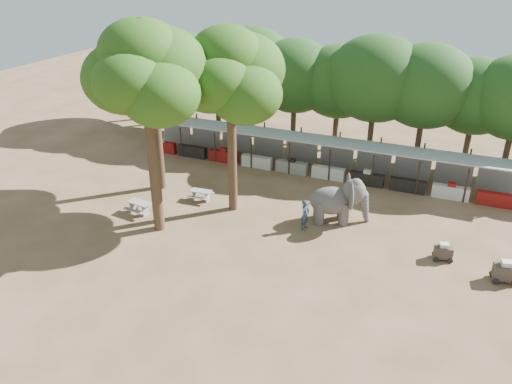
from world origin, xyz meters
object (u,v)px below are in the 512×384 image
at_px(handler, 305,215).
at_px(picnic_table_far, 201,194).
at_px(cart_front, 443,252).
at_px(yard_tree_back, 230,75).
at_px(picnic_table_near, 140,206).
at_px(elephant, 339,200).
at_px(yard_tree_center, 145,73).
at_px(yard_tree_left, 151,69).
at_px(cart_back, 505,271).

height_order(handler, picnic_table_far, handler).
bearing_deg(handler, cart_front, -81.56).
height_order(yard_tree_back, picnic_table_near, yard_tree_back).
bearing_deg(elephant, yard_tree_center, -173.74).
xyz_separation_m(yard_tree_back, picnic_table_far, (-2.35, 0.11, -8.09)).
xyz_separation_m(yard_tree_left, cart_front, (19.00, -2.23, -7.71)).
xyz_separation_m(handler, cart_back, (10.83, -1.23, -0.35)).
distance_m(picnic_table_far, cart_back, 18.47).
xyz_separation_m(handler, picnic_table_far, (-7.50, 1.00, -0.48)).
bearing_deg(yard_tree_left, picnic_table_far, -13.75).
xyz_separation_m(yard_tree_left, elephant, (12.76, -0.24, -6.76)).
bearing_deg(cart_back, yard_tree_center, 174.03).
xyz_separation_m(elephant, handler, (-1.61, -1.66, -0.50)).
xyz_separation_m(yard_tree_left, picnic_table_far, (3.65, -0.89, -7.75)).
height_order(yard_tree_center, cart_front, yard_tree_center).
relative_size(picnic_table_far, cart_front, 1.28).
bearing_deg(cart_back, yard_tree_left, 160.30).
distance_m(handler, cart_front, 7.87).
xyz_separation_m(yard_tree_center, cart_front, (16.00, 2.78, -8.72)).
relative_size(yard_tree_left, elephant, 2.85).
distance_m(yard_tree_left, handler, 13.44).
bearing_deg(cart_front, yard_tree_back, 161.99).
height_order(yard_tree_center, yard_tree_back, yard_tree_center).
bearing_deg(yard_tree_back, yard_tree_center, -126.86).
distance_m(elephant, picnic_table_far, 9.18).
xyz_separation_m(yard_tree_left, cart_back, (21.98, -3.12, -7.62)).
bearing_deg(picnic_table_near, yard_tree_left, 111.24).
bearing_deg(cart_back, cart_front, 151.64).
distance_m(elephant, handler, 2.36).
bearing_deg(elephant, cart_back, -37.13).
distance_m(handler, cart_back, 10.91).
bearing_deg(picnic_table_near, picnic_table_far, 56.95).
bearing_deg(yard_tree_left, cart_front, -6.68).
relative_size(yard_tree_back, picnic_table_far, 7.81).
bearing_deg(yard_tree_center, picnic_table_far, 81.00).
bearing_deg(elephant, yard_tree_left, 159.17).
relative_size(yard_tree_back, handler, 6.07).
distance_m(picnic_table_far, cart_front, 15.41).
height_order(yard_tree_back, elephant, yard_tree_back).
bearing_deg(picnic_table_far, yard_tree_back, -6.14).
xyz_separation_m(yard_tree_back, handler, (5.15, -0.89, -7.61)).
distance_m(elephant, cart_front, 6.62).
bearing_deg(yard_tree_back, picnic_table_near, -149.28).
bearing_deg(picnic_table_near, yard_tree_back, 38.70).
xyz_separation_m(handler, cart_front, (7.85, -0.33, -0.45)).
bearing_deg(yard_tree_back, cart_back, -7.56).
relative_size(yard_tree_left, picnic_table_near, 6.42).
relative_size(handler, cart_front, 1.65).
relative_size(yard_tree_left, cart_front, 9.73).
relative_size(yard_tree_left, cart_back, 8.17).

